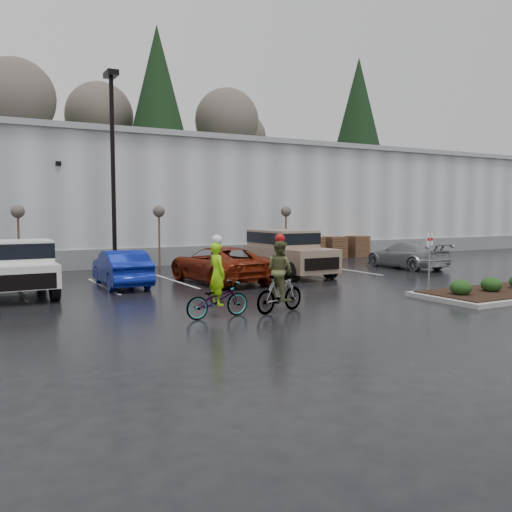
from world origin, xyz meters
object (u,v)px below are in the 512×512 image
pallet_stack_c (357,246)px  fire_lane_sign (429,255)px  cyclist_olive (280,284)px  sapling_west (18,215)px  sapling_east (286,214)px  lamppost (113,150)px  car_red (219,264)px  sapling_mid (159,215)px  suv_tan (289,253)px  car_far_silver (406,255)px  cyclist_hivis (217,292)px  pallet_stack_a (312,248)px  car_blue (121,268)px  pallet_stack_b (334,247)px  pickup_white (19,267)px

pallet_stack_c → fire_lane_sign: 16.07m
pallet_stack_c → cyclist_olive: bearing=-135.7°
sapling_west → sapling_east: size_ratio=1.00×
lamppost → car_red: size_ratio=1.73×
sapling_mid → suv_tan: bearing=-52.9°
sapling_east → cyclist_olive: size_ratio=1.41×
lamppost → cyclist_olive: 13.03m
sapling_mid → car_far_silver: (11.19, -5.72, -2.04)m
cyclist_hivis → sapling_east: bearing=-42.4°
fire_lane_sign → cyclist_hivis: 8.06m
car_red → cyclist_hivis: cyclist_hivis is taller
car_far_silver → cyclist_olive: size_ratio=2.07×
sapling_mid → sapling_east: (7.50, 0.00, 0.00)m
car_red → pallet_stack_c: bearing=-155.7°
pallet_stack_a → pallet_stack_c: 3.50m
fire_lane_sign → suv_tan: bearing=98.6°
suv_tan → pallet_stack_c: bearing=35.2°
pallet_stack_c → car_far_silver: bearing=-109.0°
sapling_east → cyclist_hivis: size_ratio=1.41×
car_blue → cyclist_olive: (2.54, -7.60, 0.12)m
cyclist_hivis → pallet_stack_b: bearing=-50.1°
car_red → car_far_silver: size_ratio=1.13×
pallet_stack_c → pickup_white: size_ratio=0.26×
pickup_white → cyclist_hivis: 8.23m
pallet_stack_a → pickup_white: bearing=-158.2°
pallet_stack_b → pickup_white: bearing=-160.0°
pickup_white → car_far_silver: 18.25m
sapling_west → car_blue: sapling_west is taller
sapling_west → cyclist_olive: (5.67, -12.98, -1.90)m
pallet_stack_c → car_blue: (-16.87, -6.38, 0.04)m
car_red → car_far_silver: bearing=177.8°
pallet_stack_b → pallet_stack_c: bearing=0.0°
sapling_east → pallet_stack_b: (4.20, 1.00, -2.05)m
fire_lane_sign → sapling_east: bearing=80.2°
sapling_west → cyclist_hivis: bearing=-73.6°
suv_tan → lamppost: bearing=145.8°
pickup_white → car_far_silver: (18.25, 0.10, -0.30)m
sapling_west → pickup_white: 6.11m
pallet_stack_b → car_red: car_red is taller
sapling_east → fire_lane_sign: size_ratio=1.45×
pallet_stack_b → cyclist_olive: (-12.53, -13.98, 0.16)m
car_blue → pallet_stack_b: bearing=-154.8°
cyclist_hivis → lamppost: bearing=-4.9°
sapling_west → pickup_white: bearing=-95.5°
pallet_stack_a → car_far_silver: size_ratio=0.29×
car_far_silver → suv_tan: bearing=-1.3°
sapling_east → cyclist_hivis: 16.52m
sapling_mid → suv_tan: (4.20, -5.56, -1.70)m
suv_tan → sapling_east: bearing=59.3°
cyclist_olive → pallet_stack_c: bearing=-60.3°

